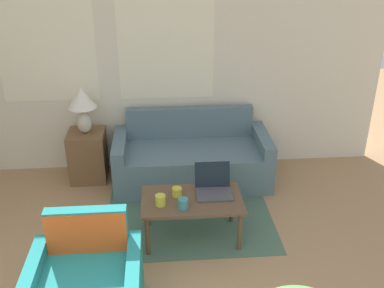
{
  "coord_description": "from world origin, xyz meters",
  "views": [
    {
      "loc": [
        0.49,
        -1.13,
        2.72
      ],
      "look_at": [
        0.81,
        2.99,
        0.75
      ],
      "focal_mm": 42.0,
      "sensor_mm": 36.0,
      "label": 1
    }
  ],
  "objects_px": {
    "coffee_table": "(192,203)",
    "cup_navy": "(160,200)",
    "couch": "(192,159)",
    "table_lamp": "(82,103)",
    "cup_white": "(183,204)",
    "cup_yellow": "(177,192)",
    "laptop": "(213,187)"
  },
  "relations": [
    {
      "from": "table_lamp",
      "to": "cup_white",
      "type": "relative_size",
      "value": 5.54
    },
    {
      "from": "couch",
      "to": "coffee_table",
      "type": "xyz_separation_m",
      "value": [
        -0.09,
        -1.14,
        0.12
      ]
    },
    {
      "from": "coffee_table",
      "to": "laptop",
      "type": "relative_size",
      "value": 2.79
    },
    {
      "from": "laptop",
      "to": "cup_navy",
      "type": "bearing_deg",
      "value": -159.97
    },
    {
      "from": "coffee_table",
      "to": "cup_navy",
      "type": "height_order",
      "value": "cup_navy"
    },
    {
      "from": "cup_navy",
      "to": "cup_white",
      "type": "height_order",
      "value": "cup_navy"
    },
    {
      "from": "couch",
      "to": "cup_navy",
      "type": "distance_m",
      "value": 1.3
    },
    {
      "from": "cup_navy",
      "to": "cup_yellow",
      "type": "bearing_deg",
      "value": 43.1
    },
    {
      "from": "couch",
      "to": "coffee_table",
      "type": "relative_size",
      "value": 1.89
    },
    {
      "from": "cup_yellow",
      "to": "cup_white",
      "type": "bearing_deg",
      "value": -78.03
    },
    {
      "from": "coffee_table",
      "to": "cup_white",
      "type": "height_order",
      "value": "cup_white"
    },
    {
      "from": "couch",
      "to": "cup_white",
      "type": "distance_m",
      "value": 1.32
    },
    {
      "from": "cup_navy",
      "to": "cup_white",
      "type": "relative_size",
      "value": 1.05
    },
    {
      "from": "laptop",
      "to": "cup_navy",
      "type": "height_order",
      "value": "laptop"
    },
    {
      "from": "cup_navy",
      "to": "cup_yellow",
      "type": "distance_m",
      "value": 0.22
    },
    {
      "from": "cup_white",
      "to": "coffee_table",
      "type": "bearing_deg",
      "value": 58.48
    },
    {
      "from": "cup_navy",
      "to": "cup_yellow",
      "type": "height_order",
      "value": "cup_navy"
    },
    {
      "from": "laptop",
      "to": "cup_navy",
      "type": "relative_size",
      "value": 3.32
    },
    {
      "from": "couch",
      "to": "table_lamp",
      "type": "relative_size",
      "value": 3.33
    },
    {
      "from": "cup_yellow",
      "to": "cup_white",
      "type": "relative_size",
      "value": 0.95
    },
    {
      "from": "laptop",
      "to": "cup_yellow",
      "type": "xyz_separation_m",
      "value": [
        -0.35,
        -0.04,
        -0.02
      ]
    },
    {
      "from": "table_lamp",
      "to": "coffee_table",
      "type": "bearing_deg",
      "value": -47.76
    },
    {
      "from": "couch",
      "to": "cup_yellow",
      "type": "bearing_deg",
      "value": -101.7
    },
    {
      "from": "laptop",
      "to": "cup_navy",
      "type": "xyz_separation_m",
      "value": [
        -0.51,
        -0.19,
        -0.01
      ]
    },
    {
      "from": "cup_navy",
      "to": "cup_white",
      "type": "bearing_deg",
      "value": -18.31
    },
    {
      "from": "couch",
      "to": "table_lamp",
      "type": "distance_m",
      "value": 1.41
    },
    {
      "from": "coffee_table",
      "to": "cup_white",
      "type": "distance_m",
      "value": 0.2
    },
    {
      "from": "laptop",
      "to": "couch",
      "type": "bearing_deg",
      "value": 97.07
    },
    {
      "from": "coffee_table",
      "to": "laptop",
      "type": "height_order",
      "value": "laptop"
    },
    {
      "from": "cup_navy",
      "to": "table_lamp",
      "type": "bearing_deg",
      "value": 122.23
    },
    {
      "from": "cup_yellow",
      "to": "cup_white",
      "type": "height_order",
      "value": "cup_white"
    },
    {
      "from": "couch",
      "to": "coffee_table",
      "type": "bearing_deg",
      "value": -94.26
    }
  ]
}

